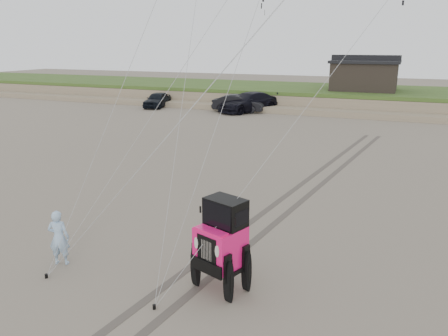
{
  "coord_description": "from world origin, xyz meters",
  "views": [
    {
      "loc": [
        5.81,
        -8.36,
        6.1
      ],
      "look_at": [
        1.14,
        3.0,
        2.6
      ],
      "focal_mm": 35.0,
      "sensor_mm": 36.0,
      "label": 1
    }
  ],
  "objects_px": {
    "man": "(59,238)",
    "truck_b": "(238,103)",
    "truck_a": "(157,100)",
    "cabin": "(365,74)",
    "jeep": "(221,254)",
    "truck_c": "(248,102)"
  },
  "relations": [
    {
      "from": "truck_c",
      "to": "jeep",
      "type": "bearing_deg",
      "value": -42.88
    },
    {
      "from": "truck_a",
      "to": "man",
      "type": "bearing_deg",
      "value": -74.41
    },
    {
      "from": "cabin",
      "to": "truck_c",
      "type": "xyz_separation_m",
      "value": [
        -9.54,
        -6.93,
        -2.34
      ]
    },
    {
      "from": "jeep",
      "to": "man",
      "type": "height_order",
      "value": "jeep"
    },
    {
      "from": "truck_b",
      "to": "jeep",
      "type": "height_order",
      "value": "jeep"
    },
    {
      "from": "jeep",
      "to": "truck_a",
      "type": "bearing_deg",
      "value": 142.91
    },
    {
      "from": "truck_a",
      "to": "truck_b",
      "type": "bearing_deg",
      "value": -9.08
    },
    {
      "from": "man",
      "to": "cabin",
      "type": "bearing_deg",
      "value": -117.79
    },
    {
      "from": "truck_b",
      "to": "truck_c",
      "type": "xyz_separation_m",
      "value": [
        0.84,
        0.42,
        0.11
      ]
    },
    {
      "from": "truck_a",
      "to": "truck_b",
      "type": "xyz_separation_m",
      "value": [
        8.57,
        0.18,
        0.04
      ]
    },
    {
      "from": "cabin",
      "to": "truck_b",
      "type": "height_order",
      "value": "cabin"
    },
    {
      "from": "truck_b",
      "to": "man",
      "type": "bearing_deg",
      "value": -176.65
    },
    {
      "from": "cabin",
      "to": "truck_a",
      "type": "xyz_separation_m",
      "value": [
        -18.95,
        -7.52,
        -2.49
      ]
    },
    {
      "from": "cabin",
      "to": "jeep",
      "type": "height_order",
      "value": "cabin"
    },
    {
      "from": "cabin",
      "to": "jeep",
      "type": "xyz_separation_m",
      "value": [
        -0.08,
        -36.12,
        -2.27
      ]
    },
    {
      "from": "truck_c",
      "to": "man",
      "type": "bearing_deg",
      "value": -51.84
    },
    {
      "from": "truck_b",
      "to": "truck_a",
      "type": "bearing_deg",
      "value": 83.81
    },
    {
      "from": "cabin",
      "to": "truck_b",
      "type": "bearing_deg",
      "value": -144.71
    },
    {
      "from": "man",
      "to": "truck_b",
      "type": "bearing_deg",
      "value": -99.57
    },
    {
      "from": "truck_c",
      "to": "man",
      "type": "relative_size",
      "value": 3.77
    },
    {
      "from": "cabin",
      "to": "jeep",
      "type": "distance_m",
      "value": 36.19
    },
    {
      "from": "truck_c",
      "to": "man",
      "type": "height_order",
      "value": "truck_c"
    }
  ]
}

